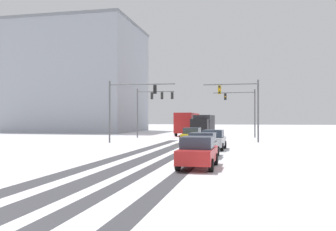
# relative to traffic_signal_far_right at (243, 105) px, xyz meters

# --- Properties ---
(wheel_track_left_lane) EXTENTS (1.05, 37.55, 0.01)m
(wheel_track_left_lane) POSITION_rel_traffic_signal_far_right_xyz_m (-7.89, -27.14, -4.40)
(wheel_track_left_lane) COLOR #424247
(wheel_track_left_lane) RESTS_ON ground
(wheel_track_right_lane) EXTENTS (0.75, 37.55, 0.01)m
(wheel_track_right_lane) POSITION_rel_traffic_signal_far_right_xyz_m (-2.71, -27.14, -4.40)
(wheel_track_right_lane) COLOR #424247
(wheel_track_right_lane) RESTS_ON ground
(wheel_track_center) EXTENTS (1.17, 37.55, 0.01)m
(wheel_track_center) POSITION_rel_traffic_signal_far_right_xyz_m (-6.03, -27.14, -4.40)
(wheel_track_center) COLOR #424247
(wheel_track_center) RESTS_ON ground
(wheel_track_oncoming) EXTENTS (0.76, 37.55, 0.01)m
(wheel_track_oncoming) POSITION_rel_traffic_signal_far_right_xyz_m (-4.49, -27.14, -4.40)
(wheel_track_oncoming) COLOR #424247
(wheel_track_oncoming) RESTS_ON ground
(sidewalk_kerb_right) EXTENTS (4.00, 37.55, 0.12)m
(sidewalk_kerb_right) POSITION_rel_traffic_signal_far_right_xyz_m (2.95, -28.84, -4.35)
(sidewalk_kerb_right) COLOR white
(sidewalk_kerb_right) RESTS_ON ground
(traffic_signal_far_right) EXTENTS (5.73, 0.43, 6.50)m
(traffic_signal_far_right) POSITION_rel_traffic_signal_far_right_xyz_m (0.00, 0.00, 0.00)
(traffic_signal_far_right) COLOR #56565B
(traffic_signal_far_right) RESTS_ON ground
(traffic_signal_near_right) EXTENTS (5.67, 0.38, 6.50)m
(traffic_signal_near_right) POSITION_rel_traffic_signal_far_right_xyz_m (0.02, -12.06, -0.00)
(traffic_signal_near_right) COLOR #56565B
(traffic_signal_near_right) RESTS_ON ground
(traffic_signal_near_left) EXTENTS (7.05, 0.59, 6.50)m
(traffic_signal_near_left) POSITION_rel_traffic_signal_far_right_xyz_m (-11.73, -13.96, 0.08)
(traffic_signal_near_left) COLOR #56565B
(traffic_signal_near_left) RESTS_ON ground
(traffic_signal_far_left) EXTENTS (4.98, 0.68, 6.50)m
(traffic_signal_far_left) POSITION_rel_traffic_signal_far_right_xyz_m (-11.76, -3.91, 0.35)
(traffic_signal_far_left) COLOR #56565B
(traffic_signal_far_left) RESTS_ON ground
(car_yellow_cab_lead) EXTENTS (1.91, 4.14, 1.62)m
(car_yellow_cab_lead) POSITION_rel_traffic_signal_far_right_xyz_m (-5.03, -13.41, -3.59)
(car_yellow_cab_lead) COLOR yellow
(car_yellow_cab_lead) RESTS_ON ground
(car_silver_second) EXTENTS (1.95, 4.16, 1.62)m
(car_silver_second) POSITION_rel_traffic_signal_far_right_xyz_m (-2.30, -20.19, -3.59)
(car_silver_second) COLOR #B7BABF
(car_silver_second) RESTS_ON ground
(car_grey_third) EXTENTS (1.93, 4.15, 1.62)m
(car_grey_third) POSITION_rel_traffic_signal_far_right_xyz_m (-2.48, -26.17, -3.59)
(car_grey_third) COLOR slate
(car_grey_third) RESTS_ON ground
(car_red_fourth) EXTENTS (1.86, 4.11, 1.62)m
(car_red_fourth) POSITION_rel_traffic_signal_far_right_xyz_m (-2.16, -31.28, -3.59)
(car_red_fourth) COLOR red
(car_red_fourth) RESTS_ON ground
(bus_oncoming) EXTENTS (2.86, 11.05, 3.38)m
(bus_oncoming) POSITION_rel_traffic_signal_far_right_xyz_m (-8.41, 4.98, -2.42)
(bus_oncoming) COLOR #B21E1E
(bus_oncoming) RESTS_ON ground
(box_truck_delivery) EXTENTS (2.54, 7.49, 3.02)m
(box_truck_delivery) POSITION_rel_traffic_signal_far_right_xyz_m (-5.17, -2.18, -2.77)
(box_truck_delivery) COLOR black
(box_truck_delivery) RESTS_ON ground
(office_building_far_left_block) EXTENTS (25.20, 19.85, 20.84)m
(office_building_far_left_block) POSITION_rel_traffic_signal_far_right_xyz_m (-32.82, 16.24, 6.02)
(office_building_far_left_block) COLOR #9399A3
(office_building_far_left_block) RESTS_ON ground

